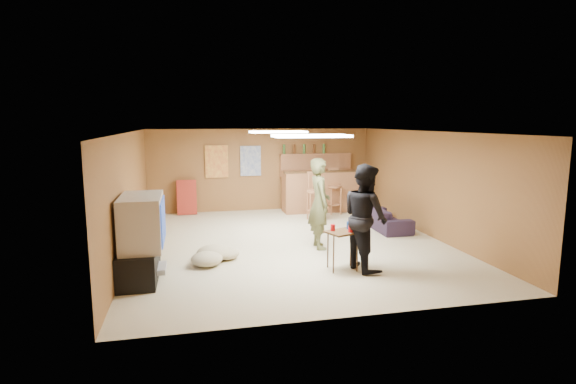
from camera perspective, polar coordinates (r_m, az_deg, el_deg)
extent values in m
plane|color=#BEB391|center=(9.01, 0.28, -6.49)|extent=(7.00, 7.00, 0.00)
cube|color=silver|center=(8.68, 0.29, 7.64)|extent=(6.00, 7.00, 0.02)
cube|color=brown|center=(12.19, -3.39, 2.84)|extent=(6.00, 0.02, 2.20)
cube|color=brown|center=(5.48, 8.49, -4.88)|extent=(6.00, 0.02, 2.20)
cube|color=brown|center=(8.63, -19.53, -0.23)|extent=(0.02, 7.00, 2.20)
cube|color=brown|center=(9.88, 17.50, 0.99)|extent=(0.02, 7.00, 2.20)
cube|color=black|center=(7.33, -18.37, -8.58)|extent=(0.55, 1.30, 0.50)
cube|color=#B2B2B7|center=(7.34, -16.60, -9.29)|extent=(0.35, 0.50, 0.08)
cube|color=#B2B2B7|center=(7.16, -18.07, -3.60)|extent=(0.60, 1.10, 0.80)
cube|color=navy|center=(7.13, -15.59, -3.52)|extent=(0.02, 0.95, 0.65)
cube|color=brown|center=(12.06, 4.11, 0.13)|extent=(2.00, 0.60, 1.10)
cube|color=#3A2512|center=(11.75, 4.49, 2.60)|extent=(2.10, 0.12, 0.05)
cube|color=brown|center=(12.38, 3.56, 4.79)|extent=(2.00, 0.18, 0.05)
cube|color=brown|center=(12.43, 3.52, 3.42)|extent=(2.00, 0.14, 0.60)
cube|color=#BF3F26|center=(11.99, -9.05, 3.84)|extent=(0.60, 0.03, 0.85)
cube|color=#334C99|center=(12.08, -4.77, 3.96)|extent=(0.55, 0.03, 0.80)
cube|color=#A52A1E|center=(11.92, -12.73, -0.66)|extent=(0.50, 0.26, 0.91)
cube|color=white|center=(7.23, 2.96, 7.12)|extent=(1.20, 0.60, 0.04)
cube|color=white|center=(9.86, -1.28, 7.63)|extent=(1.20, 0.60, 0.04)
imported|color=brown|center=(8.52, 4.01, -1.46)|extent=(0.42, 0.63, 1.72)
imported|color=black|center=(7.39, 9.77, -3.15)|extent=(0.80, 0.95, 1.74)
imported|color=black|center=(10.42, 12.23, -3.18)|extent=(0.69, 1.68, 0.49)
cube|color=#3A2512|center=(7.42, 6.92, -7.38)|extent=(0.60, 0.55, 0.64)
cylinder|color=red|center=(7.34, 5.71, -4.51)|extent=(0.10, 0.10, 0.10)
cylinder|color=red|center=(7.29, 7.97, -4.62)|extent=(0.10, 0.10, 0.11)
cylinder|color=navy|center=(7.49, 7.77, -4.21)|extent=(0.11, 0.11, 0.12)
ellipsoid|color=tan|center=(8.01, -9.44, -7.62)|extent=(0.75, 0.75, 0.27)
ellipsoid|color=tan|center=(8.05, -7.79, -7.74)|extent=(0.59, 0.59, 0.20)
ellipsoid|color=tan|center=(7.73, -10.28, -8.36)|extent=(0.67, 0.67, 0.24)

